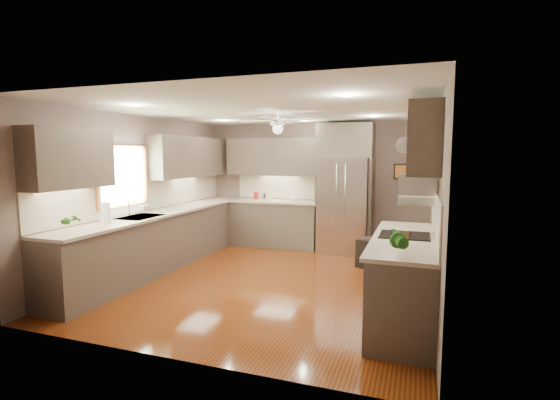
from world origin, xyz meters
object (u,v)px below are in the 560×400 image
Objects in this scene: canister_c at (269,196)px; bowl at (294,200)px; canister_b at (265,197)px; potted_plant_left at (71,220)px; stool at (373,253)px; microwave at (417,189)px; canister_a at (256,196)px; potted_plant_right at (400,239)px; refrigerator at (345,190)px; soap_bottle at (146,208)px; paper_towel at (106,213)px.

canister_c is 1.05× the size of bowl.
potted_plant_left is (-1.00, -3.95, 0.07)m from canister_b.
microwave is at bearing -69.56° from stool.
stool is at bearing -21.54° from canister_a.
potted_plant_right reaches higher than potted_plant_left.
refrigerator is at bearing 125.75° from stool.
canister_b is 0.09m from canister_c.
canister_b is 0.71× the size of bowl.
canister_a is 0.27× the size of microwave.
potted_plant_left is (-0.78, -4.01, 0.06)m from canister_a.
microwave reaches higher than canister_b.
canister_b is 2.62m from soap_bottle.
microwave is at bearing -49.43° from bowl.
refrigerator is (-1.20, 3.94, 0.07)m from potted_plant_right.
refrigerator is 7.90× the size of paper_towel.
canister_a is 0.42× the size of potted_plant_right.
canister_a is 0.73× the size of canister_c.
potted_plant_left reaches higher than stool.
paper_towel is (-0.01, 0.60, -0.00)m from potted_plant_left.
soap_bottle is 2.94m from bowl.
paper_towel reaches higher than stool.
canister_b is at bearing 64.91° from soap_bottle.
canister_b is 0.44× the size of paper_towel.
soap_bottle is 4.13m from microwave.
canister_b is at bearing 178.92° from refrigerator.
potted_plant_right is at bearing -54.30° from canister_b.
stool is at bearing -54.25° from refrigerator.
canister_a is 2.59m from soap_bottle.
soap_bottle is 0.51× the size of potted_plant_right.
potted_plant_right reaches higher than canister_b.
soap_bottle reaches higher than canister_b.
canister_c is 2.54m from stool.
canister_a reaches higher than bowl.
microwave is (1.33, -2.71, 0.29)m from refrigerator.
refrigerator is 4.45× the size of microwave.
canister_a is at bearing 166.18° from canister_b.
canister_b is 4.07m from microwave.
canister_b is at bearing 157.78° from stool.
potted_plant_left is (-1.08, -3.96, 0.05)m from canister_c.
canister_c is 0.37× the size of microwave.
refrigerator reaches higher than potted_plant_left.
potted_plant_left is 4.27m from bowl.
canister_c is at bearing 124.84° from potted_plant_right.
microwave is (2.98, -2.74, 0.47)m from canister_b.
canister_c is at bearing 4.16° from canister_b.
microwave is (0.13, 1.23, 0.37)m from potted_plant_right.
canister_a is at bearing 175.69° from bowl.
potted_plant_left is 0.12× the size of refrigerator.
microwave is at bearing 8.75° from paper_towel.
bowl is at bearing 119.18° from potted_plant_right.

